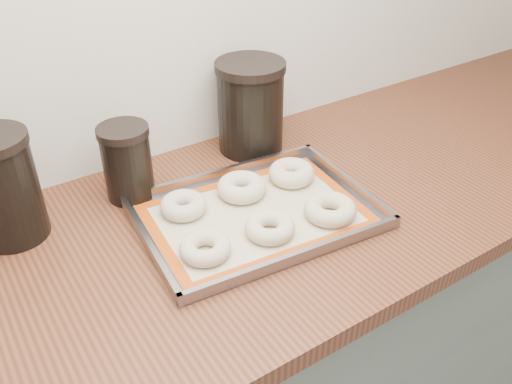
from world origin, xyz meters
TOP-DOWN VIEW (x-y plane):
  - cabinet at (0.00, 1.68)m, footprint 3.00×0.65m
  - countertop at (0.00, 1.68)m, footprint 3.06×0.68m
  - baking_tray at (0.07, 1.66)m, footprint 0.49×0.37m
  - baking_mat at (0.07, 1.66)m, footprint 0.45×0.33m
  - bagel_front_left at (-0.07, 1.61)m, footprint 0.13×0.13m
  - bagel_front_mid at (0.06, 1.59)m, footprint 0.11×0.11m
  - bagel_front_right at (0.19, 1.57)m, footprint 0.11×0.11m
  - bagel_back_left at (-0.05, 1.75)m, footprint 0.12×0.12m
  - bagel_back_mid at (0.09, 1.74)m, footprint 0.11×0.11m
  - bagel_back_right at (0.21, 1.73)m, footprint 0.11×0.11m
  - canister_left at (-0.34, 1.87)m, footprint 0.13×0.13m
  - canister_mid at (-0.11, 1.87)m, footprint 0.10×0.10m
  - canister_right at (0.22, 1.91)m, footprint 0.16×0.16m

SIDE VIEW (x-z plane):
  - cabinet at x=0.00m, z-range 0.00..0.86m
  - countertop at x=0.00m, z-range 0.86..0.90m
  - baking_mat at x=0.07m, z-range 0.90..0.91m
  - baking_tray at x=0.07m, z-range 0.89..0.92m
  - bagel_front_left at x=-0.07m, z-range 0.90..0.94m
  - bagel_front_mid at x=0.06m, z-range 0.90..0.94m
  - bagel_back_left at x=-0.05m, z-range 0.90..0.94m
  - bagel_front_right at x=0.19m, z-range 0.90..0.94m
  - bagel_back_mid at x=0.09m, z-range 0.90..0.94m
  - bagel_back_right at x=0.21m, z-range 0.90..0.94m
  - canister_mid at x=-0.11m, z-range 0.90..1.06m
  - canister_left at x=-0.34m, z-range 0.90..1.11m
  - canister_right at x=0.22m, z-range 0.90..1.12m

